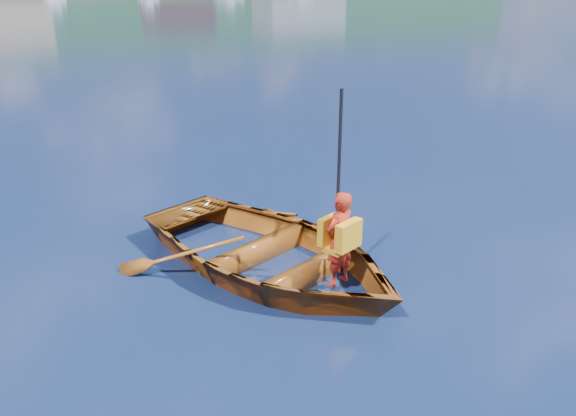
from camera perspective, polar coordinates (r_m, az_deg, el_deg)
The scene contains 3 objects.
ground at distance 6.84m, azimuth 1.14°, elevation -5.09°, with size 600.00×600.00×0.00m.
rowboat at distance 6.49m, azimuth -2.02°, elevation -4.49°, with size 3.66×4.25×0.74m.
child_paddler at distance 5.87m, azimuth 5.23°, elevation -2.98°, with size 0.44×0.44×2.05m.
Camera 1 is at (-2.81, -5.40, 3.11)m, focal length 35.00 mm.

